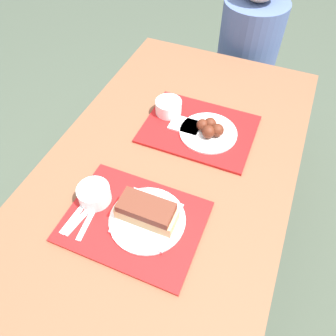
{
  "coord_description": "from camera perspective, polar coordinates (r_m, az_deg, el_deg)",
  "views": [
    {
      "loc": [
        0.29,
        -0.63,
        1.65
      ],
      "look_at": [
        0.02,
        0.02,
        0.78
      ],
      "focal_mm": 35.0,
      "sensor_mm": 36.0,
      "label": 1
    }
  ],
  "objects": [
    {
      "name": "bowl_coleslaw_far",
      "position": [
        1.34,
        0.09,
        10.71
      ],
      "size": [
        0.11,
        0.11,
        0.06
      ],
      "color": "white",
      "rests_on": "tray_far"
    },
    {
      "name": "plastic_knife_near",
      "position": [
        1.07,
        -13.41,
        -8.27
      ],
      "size": [
        0.03,
        0.17,
        0.0
      ],
      "color": "white",
      "rests_on": "tray_near"
    },
    {
      "name": "picnic_bench_far",
      "position": [
        2.12,
        10.61,
        13.41
      ],
      "size": [
        0.83,
        0.28,
        0.46
      ],
      "color": "brown",
      "rests_on": "ground_plane"
    },
    {
      "name": "wings_plate_far",
      "position": [
        1.26,
        7.18,
        6.57
      ],
      "size": [
        0.22,
        0.22,
        0.06
      ],
      "color": "white",
      "rests_on": "tray_far"
    },
    {
      "name": "condiment_packet",
      "position": [
        1.07,
        -3.86,
        -6.03
      ],
      "size": [
        0.04,
        0.03,
        0.01
      ],
      "color": "#3F3F47",
      "rests_on": "tray_near"
    },
    {
      "name": "person_seated_across",
      "position": [
        1.93,
        14.13,
        21.21
      ],
      "size": [
        0.33,
        0.33,
        0.67
      ],
      "color": "#4C6093",
      "rests_on": "picnic_bench_far"
    },
    {
      "name": "plastic_spoon_near",
      "position": [
        1.08,
        -15.39,
        -7.43
      ],
      "size": [
        0.03,
        0.17,
        0.0
      ],
      "color": "white",
      "rests_on": "tray_near"
    },
    {
      "name": "picnic_table",
      "position": [
        1.21,
        -1.1,
        -4.43
      ],
      "size": [
        0.87,
        1.67,
        0.74
      ],
      "color": "brown",
      "rests_on": "ground_plane"
    },
    {
      "name": "ground_plane",
      "position": [
        1.79,
        -0.77,
        -16.39
      ],
      "size": [
        12.0,
        12.0,
        0.0
      ],
      "primitive_type": "plane",
      "color": "#424C3D"
    },
    {
      "name": "brisket_sandwich_plate",
      "position": [
        1.01,
        -3.7,
        -8.11
      ],
      "size": [
        0.24,
        0.24,
        0.09
      ],
      "color": "white",
      "rests_on": "tray_near"
    },
    {
      "name": "tray_far",
      "position": [
        1.3,
        5.42,
        6.76
      ],
      "size": [
        0.42,
        0.32,
        0.01
      ],
      "color": "red",
      "rests_on": "picnic_table"
    },
    {
      "name": "napkin_far",
      "position": [
        1.3,
        3.02,
        7.43
      ],
      "size": [
        0.12,
        0.08,
        0.01
      ],
      "color": "white",
      "rests_on": "tray_far"
    },
    {
      "name": "plastic_fork_near",
      "position": [
        1.07,
        -14.41,
        -7.85
      ],
      "size": [
        0.04,
        0.17,
        0.0
      ],
      "color": "white",
      "rests_on": "tray_near"
    },
    {
      "name": "bowl_coleslaw_near",
      "position": [
        1.08,
        -12.75,
        -4.33
      ],
      "size": [
        0.11,
        0.11,
        0.06
      ],
      "color": "white",
      "rests_on": "tray_near"
    },
    {
      "name": "tray_near",
      "position": [
        1.04,
        -5.93,
        -9.21
      ],
      "size": [
        0.42,
        0.32,
        0.01
      ],
      "color": "red",
      "rests_on": "picnic_table"
    }
  ]
}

